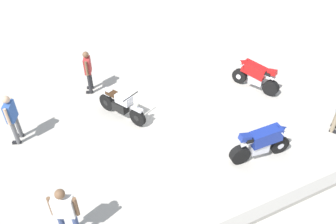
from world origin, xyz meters
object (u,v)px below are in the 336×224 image
person_in_white_shirt (65,212)px  person_in_red_shirt (88,69)px  motorcycle_blue_sportbike (262,142)px  motorcycle_silver_cruiser (121,105)px  motorcycle_red_sportbike (256,75)px  person_in_blue_shirt (12,116)px

person_in_white_shirt → person_in_red_shirt: person_in_red_shirt is taller
motorcycle_blue_sportbike → person_in_white_shirt: size_ratio=1.18×
motorcycle_silver_cruiser → person_in_red_shirt: size_ratio=1.14×
person_in_white_shirt → person_in_red_shirt: 6.30m
motorcycle_red_sportbike → person_in_white_shirt: 8.59m
motorcycle_silver_cruiser → person_in_blue_shirt: bearing=-122.1°
motorcycle_blue_sportbike → motorcycle_silver_cruiser: size_ratio=1.03×
person_in_white_shirt → person_in_blue_shirt: size_ratio=0.98×
motorcycle_red_sportbike → person_in_blue_shirt: bearing=60.4°
motorcycle_blue_sportbike → person_in_blue_shirt: (6.47, -3.91, 0.38)m
motorcycle_blue_sportbike → person_in_red_shirt: size_ratio=1.17×
motorcycle_blue_sportbike → person_in_red_shirt: person_in_red_shirt is taller
motorcycle_red_sportbike → motorcycle_silver_cruiser: size_ratio=0.97×
motorcycle_blue_sportbike → motorcycle_red_sportbike: size_ratio=1.06×
motorcycle_red_sportbike → person_in_red_shirt: 6.39m
person_in_blue_shirt → person_in_red_shirt: person_in_blue_shirt is taller
motorcycle_silver_cruiser → person_in_blue_shirt: (3.37, -0.27, 0.45)m
motorcycle_silver_cruiser → person_in_red_shirt: (0.55, -2.08, 0.44)m
person_in_red_shirt → motorcycle_red_sportbike: bearing=175.8°
person_in_red_shirt → motorcycle_silver_cruiser: bearing=124.3°
motorcycle_blue_sportbike → person_in_white_shirt: (5.69, 0.23, 0.35)m
motorcycle_blue_sportbike → person_in_white_shirt: 5.71m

